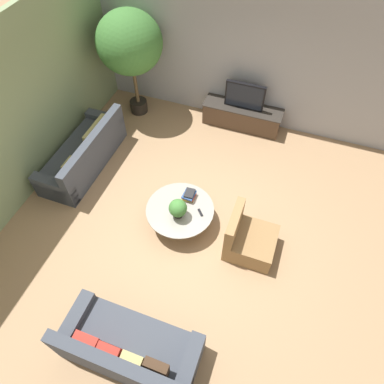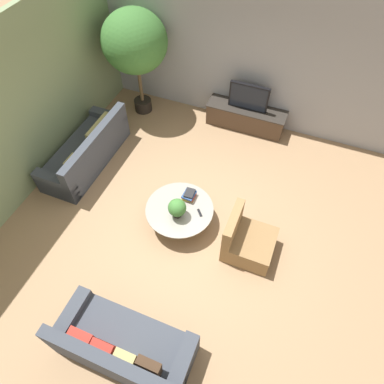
{
  "view_description": "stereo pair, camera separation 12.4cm",
  "coord_description": "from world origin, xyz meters",
  "px_view_note": "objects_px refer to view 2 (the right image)",
  "views": [
    {
      "loc": [
        1.16,
        -3.2,
        5.28
      ],
      "look_at": [
        -0.11,
        0.29,
        0.55
      ],
      "focal_mm": 32.0,
      "sensor_mm": 36.0,
      "label": 1
    },
    {
      "loc": [
        1.27,
        -3.16,
        5.28
      ],
      "look_at": [
        -0.11,
        0.29,
        0.55
      ],
      "focal_mm": 32.0,
      "sensor_mm": 36.0,
      "label": 2
    }
  ],
  "objects_px": {
    "potted_plant_tabletop": "(177,208)",
    "couch_by_wall": "(87,152)",
    "armchair_wicker": "(247,241)",
    "potted_palm_tall": "(135,43)",
    "television": "(249,97)",
    "coffee_table": "(180,212)",
    "couch_near_entry": "(123,347)",
    "media_console": "(246,117)"
  },
  "relations": [
    {
      "from": "media_console",
      "to": "armchair_wicker",
      "type": "bearing_deg",
      "value": -73.34
    },
    {
      "from": "media_console",
      "to": "potted_plant_tabletop",
      "type": "bearing_deg",
      "value": -96.01
    },
    {
      "from": "coffee_table",
      "to": "potted_plant_tabletop",
      "type": "xyz_separation_m",
      "value": [
        0.02,
        -0.14,
        0.33
      ]
    },
    {
      "from": "television",
      "to": "potted_plant_tabletop",
      "type": "height_order",
      "value": "television"
    },
    {
      "from": "television",
      "to": "potted_plant_tabletop",
      "type": "distance_m",
      "value": 3.12
    },
    {
      "from": "coffee_table",
      "to": "television",
      "type": "bearing_deg",
      "value": 83.23
    },
    {
      "from": "coffee_table",
      "to": "couch_by_wall",
      "type": "bearing_deg",
      "value": 163.88
    },
    {
      "from": "media_console",
      "to": "coffee_table",
      "type": "xyz_separation_m",
      "value": [
        -0.35,
        -2.96,
        0.01
      ]
    },
    {
      "from": "couch_by_wall",
      "to": "potted_palm_tall",
      "type": "height_order",
      "value": "potted_palm_tall"
    },
    {
      "from": "couch_by_wall",
      "to": "potted_plant_tabletop",
      "type": "distance_m",
      "value": 2.53
    },
    {
      "from": "couch_near_entry",
      "to": "media_console",
      "type": "bearing_deg",
      "value": -91.95
    },
    {
      "from": "couch_by_wall",
      "to": "couch_near_entry",
      "type": "bearing_deg",
      "value": 39.62
    },
    {
      "from": "couch_near_entry",
      "to": "potted_plant_tabletop",
      "type": "distance_m",
      "value": 2.25
    },
    {
      "from": "television",
      "to": "couch_by_wall",
      "type": "relative_size",
      "value": 0.4
    },
    {
      "from": "coffee_table",
      "to": "couch_near_entry",
      "type": "xyz_separation_m",
      "value": [
        0.17,
        -2.36,
        0.01
      ]
    },
    {
      "from": "media_console",
      "to": "armchair_wicker",
      "type": "height_order",
      "value": "armchair_wicker"
    },
    {
      "from": "television",
      "to": "couch_by_wall",
      "type": "bearing_deg",
      "value": -139.81
    },
    {
      "from": "couch_near_entry",
      "to": "couch_by_wall",
      "type": "bearing_deg",
      "value": -50.38
    },
    {
      "from": "armchair_wicker",
      "to": "potted_plant_tabletop",
      "type": "xyz_separation_m",
      "value": [
        -1.25,
        -0.02,
        0.33
      ]
    },
    {
      "from": "couch_by_wall",
      "to": "potted_palm_tall",
      "type": "bearing_deg",
      "value": 172.38
    },
    {
      "from": "television",
      "to": "armchair_wicker",
      "type": "xyz_separation_m",
      "value": [
        0.92,
        -3.08,
        -0.53
      ]
    },
    {
      "from": "media_console",
      "to": "potted_plant_tabletop",
      "type": "height_order",
      "value": "potted_plant_tabletop"
    },
    {
      "from": "media_console",
      "to": "coffee_table",
      "type": "relative_size",
      "value": 1.47
    },
    {
      "from": "armchair_wicker",
      "to": "potted_plant_tabletop",
      "type": "distance_m",
      "value": 1.29
    },
    {
      "from": "armchair_wicker",
      "to": "potted_plant_tabletop",
      "type": "bearing_deg",
      "value": 91.02
    },
    {
      "from": "couch_by_wall",
      "to": "media_console",
      "type": "bearing_deg",
      "value": 130.21
    },
    {
      "from": "television",
      "to": "armchair_wicker",
      "type": "relative_size",
      "value": 0.99
    },
    {
      "from": "television",
      "to": "potted_palm_tall",
      "type": "height_order",
      "value": "potted_palm_tall"
    },
    {
      "from": "potted_plant_tabletop",
      "to": "couch_by_wall",
      "type": "bearing_deg",
      "value": 160.93
    },
    {
      "from": "armchair_wicker",
      "to": "potted_plant_tabletop",
      "type": "height_order",
      "value": "armchair_wicker"
    },
    {
      "from": "media_console",
      "to": "couch_by_wall",
      "type": "distance_m",
      "value": 3.53
    },
    {
      "from": "potted_plant_tabletop",
      "to": "media_console",
      "type": "bearing_deg",
      "value": 83.99
    },
    {
      "from": "couch_by_wall",
      "to": "armchair_wicker",
      "type": "height_order",
      "value": "armchair_wicker"
    },
    {
      "from": "coffee_table",
      "to": "potted_plant_tabletop",
      "type": "relative_size",
      "value": 3.13
    },
    {
      "from": "couch_by_wall",
      "to": "potted_plant_tabletop",
      "type": "relative_size",
      "value": 5.65
    },
    {
      "from": "potted_palm_tall",
      "to": "armchair_wicker",
      "type": "bearing_deg",
      "value": -39.39
    },
    {
      "from": "potted_palm_tall",
      "to": "potted_plant_tabletop",
      "type": "height_order",
      "value": "potted_palm_tall"
    },
    {
      "from": "television",
      "to": "couch_by_wall",
      "type": "xyz_separation_m",
      "value": [
        -2.7,
        -2.28,
        -0.52
      ]
    },
    {
      "from": "armchair_wicker",
      "to": "potted_palm_tall",
      "type": "relative_size",
      "value": 0.37
    },
    {
      "from": "coffee_table",
      "to": "couch_by_wall",
      "type": "relative_size",
      "value": 0.55
    },
    {
      "from": "television",
      "to": "coffee_table",
      "type": "bearing_deg",
      "value": -96.77
    },
    {
      "from": "media_console",
      "to": "potted_palm_tall",
      "type": "relative_size",
      "value": 0.75
    }
  ]
}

